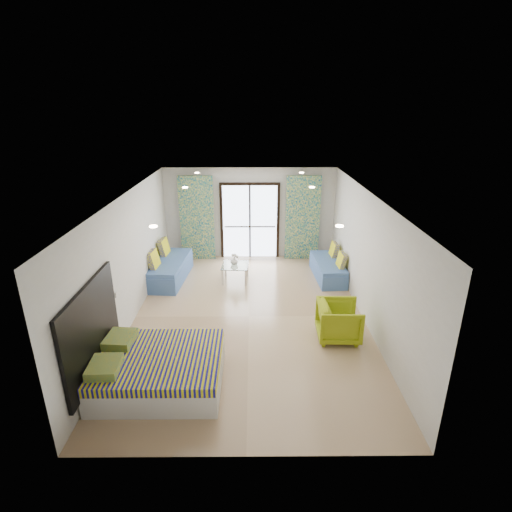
{
  "coord_description": "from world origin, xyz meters",
  "views": [
    {
      "loc": [
        0.1,
        -7.76,
        4.38
      ],
      "look_at": [
        0.16,
        0.73,
        1.15
      ],
      "focal_mm": 28.0,
      "sensor_mm": 36.0,
      "label": 1
    }
  ],
  "objects_px": {
    "daybed_left": "(170,269)",
    "armchair": "(339,319)",
    "coffee_table": "(235,267)",
    "daybed_right": "(328,268)",
    "bed": "(158,369)"
  },
  "relations": [
    {
      "from": "bed",
      "to": "armchair",
      "type": "distance_m",
      "value": 3.55
    },
    {
      "from": "bed",
      "to": "daybed_right",
      "type": "relative_size",
      "value": 1.16
    },
    {
      "from": "armchair",
      "to": "daybed_left",
      "type": "bearing_deg",
      "value": 55.15
    },
    {
      "from": "daybed_right",
      "to": "coffee_table",
      "type": "bearing_deg",
      "value": -178.44
    },
    {
      "from": "coffee_table",
      "to": "armchair",
      "type": "relative_size",
      "value": 0.94
    },
    {
      "from": "bed",
      "to": "armchair",
      "type": "xyz_separation_m",
      "value": [
        3.27,
        1.39,
        0.13
      ]
    },
    {
      "from": "daybed_right",
      "to": "armchair",
      "type": "bearing_deg",
      "value": -99.32
    },
    {
      "from": "coffee_table",
      "to": "bed",
      "type": "bearing_deg",
      "value": -104.79
    },
    {
      "from": "daybed_left",
      "to": "armchair",
      "type": "distance_m",
      "value": 4.86
    },
    {
      "from": "bed",
      "to": "daybed_left",
      "type": "xyz_separation_m",
      "value": [
        -0.64,
        4.28,
        0.01
      ]
    },
    {
      "from": "coffee_table",
      "to": "armchair",
      "type": "distance_m",
      "value": 3.52
    },
    {
      "from": "coffee_table",
      "to": "daybed_right",
      "type": "bearing_deg",
      "value": 4.64
    },
    {
      "from": "daybed_left",
      "to": "coffee_table",
      "type": "relative_size",
      "value": 2.58
    },
    {
      "from": "daybed_left",
      "to": "daybed_right",
      "type": "bearing_deg",
      "value": 5.68
    },
    {
      "from": "daybed_left",
      "to": "armchair",
      "type": "height_order",
      "value": "daybed_left"
    }
  ]
}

